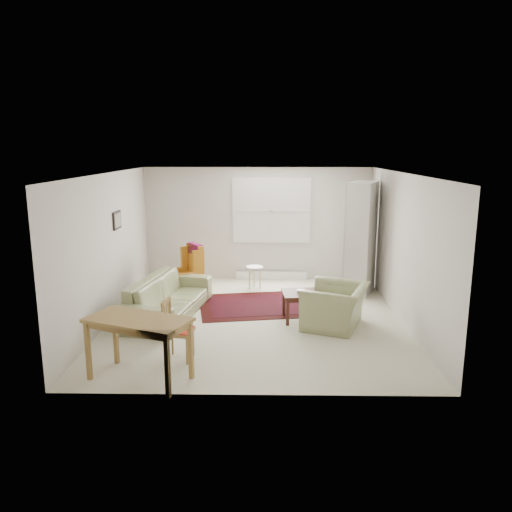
{
  "coord_description": "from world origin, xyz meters",
  "views": [
    {
      "loc": [
        0.15,
        -8.26,
        2.91
      ],
      "look_at": [
        0.0,
        0.3,
        1.05
      ],
      "focal_mm": 35.0,
      "sensor_mm": 36.0,
      "label": 1
    }
  ],
  "objects_px": {
    "stool": "(255,277)",
    "cabinet": "(361,238)",
    "armchair": "(335,302)",
    "desk": "(140,349)",
    "wingback_chair": "(184,269)",
    "coffee_table": "(301,306)",
    "desk_chair": "(179,330)",
    "sofa": "(168,290)"
  },
  "relations": [
    {
      "from": "sofa",
      "to": "armchair",
      "type": "relative_size",
      "value": 2.15
    },
    {
      "from": "sofa",
      "to": "desk",
      "type": "xyz_separation_m",
      "value": [
        0.11,
        -2.5,
        -0.06
      ]
    },
    {
      "from": "coffee_table",
      "to": "armchair",
      "type": "bearing_deg",
      "value": -28.73
    },
    {
      "from": "coffee_table",
      "to": "stool",
      "type": "bearing_deg",
      "value": 112.84
    },
    {
      "from": "wingback_chair",
      "to": "desk",
      "type": "distance_m",
      "value": 3.88
    },
    {
      "from": "coffee_table",
      "to": "stool",
      "type": "height_order",
      "value": "coffee_table"
    },
    {
      "from": "cabinet",
      "to": "desk_chair",
      "type": "bearing_deg",
      "value": -109.99
    },
    {
      "from": "coffee_table",
      "to": "cabinet",
      "type": "distance_m",
      "value": 2.35
    },
    {
      "from": "armchair",
      "to": "stool",
      "type": "xyz_separation_m",
      "value": [
        -1.38,
        2.27,
        -0.18
      ]
    },
    {
      "from": "sofa",
      "to": "desk_chair",
      "type": "height_order",
      "value": "sofa"
    },
    {
      "from": "coffee_table",
      "to": "wingback_chair",
      "type": "bearing_deg",
      "value": 144.85
    },
    {
      "from": "wingback_chair",
      "to": "sofa",
      "type": "bearing_deg",
      "value": -39.15
    },
    {
      "from": "wingback_chair",
      "to": "stool",
      "type": "height_order",
      "value": "wingback_chair"
    },
    {
      "from": "stool",
      "to": "cabinet",
      "type": "distance_m",
      "value": 2.35
    },
    {
      "from": "coffee_table",
      "to": "cabinet",
      "type": "xyz_separation_m",
      "value": [
        1.33,
        1.72,
        0.88
      ]
    },
    {
      "from": "armchair",
      "to": "desk",
      "type": "bearing_deg",
      "value": -32.85
    },
    {
      "from": "sofa",
      "to": "desk",
      "type": "bearing_deg",
      "value": -166.98
    },
    {
      "from": "armchair",
      "to": "wingback_chair",
      "type": "xyz_separation_m",
      "value": [
        -2.8,
        1.89,
        0.08
      ]
    },
    {
      "from": "wingback_chair",
      "to": "desk_chair",
      "type": "xyz_separation_m",
      "value": [
        0.44,
        -3.25,
        -0.07
      ]
    },
    {
      "from": "cabinet",
      "to": "stool",
      "type": "bearing_deg",
      "value": -163.65
    },
    {
      "from": "desk",
      "to": "armchair",
      "type": "bearing_deg",
      "value": 35.79
    },
    {
      "from": "wingback_chair",
      "to": "coffee_table",
      "type": "relative_size",
      "value": 1.65
    },
    {
      "from": "coffee_table",
      "to": "desk",
      "type": "bearing_deg",
      "value": -133.93
    },
    {
      "from": "cabinet",
      "to": "desk",
      "type": "height_order",
      "value": "cabinet"
    },
    {
      "from": "sofa",
      "to": "coffee_table",
      "type": "distance_m",
      "value": 2.33
    },
    {
      "from": "wingback_chair",
      "to": "desk",
      "type": "bearing_deg",
      "value": -35.82
    },
    {
      "from": "armchair",
      "to": "desk_chair",
      "type": "relative_size",
      "value": 1.25
    },
    {
      "from": "sofa",
      "to": "cabinet",
      "type": "bearing_deg",
      "value": -56.83
    },
    {
      "from": "stool",
      "to": "coffee_table",
      "type": "bearing_deg",
      "value": -67.16
    },
    {
      "from": "stool",
      "to": "cabinet",
      "type": "relative_size",
      "value": 0.21
    },
    {
      "from": "sofa",
      "to": "wingback_chair",
      "type": "height_order",
      "value": "wingback_chair"
    },
    {
      "from": "wingback_chair",
      "to": "cabinet",
      "type": "xyz_separation_m",
      "value": [
        3.58,
        0.14,
        0.63
      ]
    },
    {
      "from": "armchair",
      "to": "desk",
      "type": "distance_m",
      "value": 3.4
    },
    {
      "from": "coffee_table",
      "to": "desk",
      "type": "xyz_separation_m",
      "value": [
        -2.21,
        -2.29,
        0.16
      ]
    },
    {
      "from": "desk",
      "to": "cabinet",
      "type": "bearing_deg",
      "value": 48.64
    },
    {
      "from": "armchair",
      "to": "wingback_chair",
      "type": "relative_size",
      "value": 1.07
    },
    {
      "from": "coffee_table",
      "to": "stool",
      "type": "xyz_separation_m",
      "value": [
        -0.83,
        1.97,
        -0.01
      ]
    },
    {
      "from": "armchair",
      "to": "desk",
      "type": "height_order",
      "value": "armchair"
    },
    {
      "from": "sofa",
      "to": "coffee_table",
      "type": "xyz_separation_m",
      "value": [
        2.31,
        -0.21,
        -0.22
      ]
    },
    {
      "from": "armchair",
      "to": "wingback_chair",
      "type": "bearing_deg",
      "value": -102.61
    },
    {
      "from": "stool",
      "to": "desk",
      "type": "bearing_deg",
      "value": -107.94
    },
    {
      "from": "sofa",
      "to": "armchair",
      "type": "xyz_separation_m",
      "value": [
        2.87,
        -0.51,
        -0.05
      ]
    }
  ]
}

